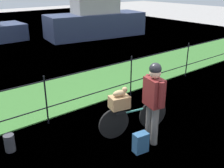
# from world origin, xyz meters

# --- Properties ---
(ground_plane) EXTENTS (60.00, 60.00, 0.00)m
(ground_plane) POSITION_xyz_m (0.00, 0.00, 0.00)
(ground_plane) COLOR #9E9993
(grass_strip) EXTENTS (27.00, 2.40, 0.03)m
(grass_strip) POSITION_xyz_m (0.00, 3.26, 0.01)
(grass_strip) COLOR #38702D
(grass_strip) RESTS_ON ground
(iron_fence) EXTENTS (18.04, 0.04, 1.17)m
(iron_fence) POSITION_xyz_m (0.00, 1.89, 0.69)
(iron_fence) COLOR black
(iron_fence) RESTS_ON ground
(bicycle_main) EXTENTS (1.60, 0.40, 0.67)m
(bicycle_main) POSITION_xyz_m (-0.01, 0.39, 0.36)
(bicycle_main) COLOR black
(bicycle_main) RESTS_ON ground
(wooden_crate) EXTENTS (0.44, 0.35, 0.26)m
(wooden_crate) POSITION_xyz_m (-0.35, 0.47, 0.80)
(wooden_crate) COLOR #A87F51
(wooden_crate) RESTS_ON bicycle_main
(terrier_dog) EXTENTS (0.32, 0.20, 0.18)m
(terrier_dog) POSITION_xyz_m (-0.32, 0.46, 1.01)
(terrier_dog) COLOR tan
(terrier_dog) RESTS_ON wooden_crate
(cyclist_person) EXTENTS (0.34, 0.53, 1.68)m
(cyclist_person) POSITION_xyz_m (0.05, -0.08, 1.00)
(cyclist_person) COLOR slate
(cyclist_person) RESTS_ON ground
(backpack_on_paving) EXTENTS (0.30, 0.22, 0.40)m
(backpack_on_paving) POSITION_xyz_m (-0.37, -0.20, 0.20)
(backpack_on_paving) COLOR #28517A
(backpack_on_paving) RESTS_ON ground
(mooring_bollard) EXTENTS (0.20, 0.20, 0.35)m
(mooring_bollard) POSITION_xyz_m (-2.32, 1.39, 0.18)
(mooring_bollard) COLOR #38383D
(mooring_bollard) RESTS_ON ground
(moored_boat_mid) EXTENTS (6.00, 2.83, 3.86)m
(moored_boat_mid) POSITION_xyz_m (5.51, 9.60, 0.87)
(moored_boat_mid) COLOR #2D3856
(moored_boat_mid) RESTS_ON ground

